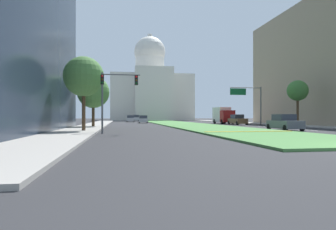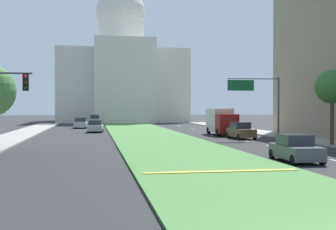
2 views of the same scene
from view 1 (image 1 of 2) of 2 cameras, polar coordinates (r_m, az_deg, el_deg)
The scene contains 19 objects.
ground_plane at distance 60.58m, azimuth 1.09°, elevation -1.63°, with size 260.00×260.00×0.00m, color #2B2B2D.
grass_median at distance 55.82m, azimuth 2.00°, elevation -1.67°, with size 8.81×87.31×0.14m, color #4C8442.
median_curb_nose at distance 26.20m, azimuth 15.57°, elevation -3.12°, with size 7.93×0.50×0.04m, color gold.
lane_dashes_right at distance 66.36m, azimuth 7.91°, elevation -1.50°, with size 0.16×77.93×0.01m.
sidewalk_left at distance 50.03m, azimuth -13.97°, elevation -1.83°, with size 4.00×87.31×0.15m, color #9E9991.
sidewalk_right at distance 56.27m, azimuth 18.19°, elevation -1.65°, with size 4.00×87.31×0.15m, color #9E9991.
midrise_block_right at distance 56.19m, azimuth 29.43°, elevation 8.32°, with size 13.59×29.89×19.60m, color tan.
capitol_building at distance 108.14m, azimuth -3.53°, elevation 4.63°, with size 28.30×28.27×32.03m.
traffic_light_near_left at distance 25.38m, azimuth -10.83°, elevation 5.00°, with size 3.34×0.35×5.20m.
overhead_guide_sign at distance 51.28m, azimuth 15.61°, elevation 3.33°, with size 5.63×0.20×6.50m.
street_tree_left_near at distance 28.52m, azimuth -16.17°, elevation 7.19°, with size 3.74×3.74×7.06m.
street_tree_left_mid at distance 39.77m, azimuth -14.42°, elevation 4.33°, with size 4.22×4.22×6.77m.
street_tree_right_mid at distance 45.21m, azimuth 24.02°, elevation 4.32°, with size 2.91×2.91×6.56m.
sedan_lead_stopped at distance 32.81m, azimuth 21.82°, elevation -1.42°, with size 2.14×4.46×1.68m.
sedan_midblock at distance 51.80m, azimuth 13.44°, elevation -0.94°, with size 2.12×4.27×1.77m.
sedan_distant at distance 62.81m, azimuth -4.88°, elevation -0.87°, with size 2.22×4.72×1.64m.
sedan_far_horizon at distance 74.27m, azimuth -7.34°, elevation -0.74°, with size 2.15×4.51×1.71m.
sedan_very_far at distance 89.05m, azimuth -6.27°, elevation -0.62°, with size 1.99×4.45×1.86m.
box_truck_delivery at distance 57.45m, azimuth 10.72°, elevation -0.03°, with size 2.40×6.40×3.20m.
Camera 1 is at (-11.05, -11.04, 1.49)m, focal length 31.15 mm.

